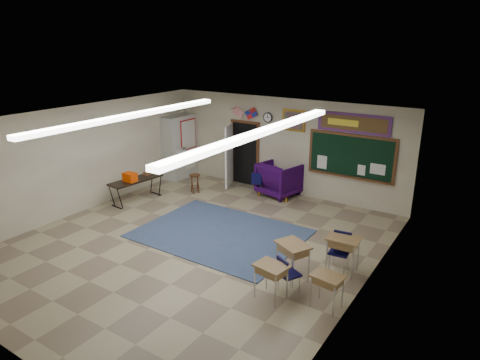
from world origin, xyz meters
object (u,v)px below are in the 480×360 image
Objects in this scene: wingback_armchair at (280,179)px; folding_table at (136,189)px; student_desk_front_left at (293,259)px; wooden_stool at (195,183)px; student_desk_front_right at (343,253)px.

folding_table is (-3.38, -2.85, -0.15)m from wingback_armchair.
wingback_armchair is at bearing 147.66° from student_desk_front_left.
wingback_armchair is 1.41× the size of student_desk_front_left.
wingback_armchair is at bearing 46.83° from folding_table.
student_desk_front_left is 5.74m from wooden_stool.
folding_table is at bearing 172.23° from student_desk_front_right.
wingback_armchair is 1.46× the size of student_desk_front_right.
wooden_stool is at bearing 62.84° from folding_table.
folding_table is (-5.96, 1.42, -0.07)m from student_desk_front_left.
student_desk_front_right is at bearing 1.70° from folding_table.
student_desk_front_left reaches higher than student_desk_front_right.
wingback_armchair reaches higher than wooden_stool.
student_desk_front_right is at bearing 74.32° from student_desk_front_left.
wingback_armchair is 4.78m from student_desk_front_right.
folding_table is 1.85m from wooden_stool.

